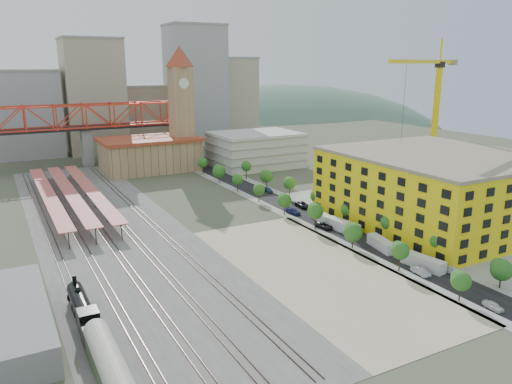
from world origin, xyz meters
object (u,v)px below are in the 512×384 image
site_trailer_c (343,226)px  car_0 (493,306)px  construction_building (437,188)px  site_trailer_d (321,217)px  clock_tower (181,97)px  site_trailer_b (381,244)px  locomotive (85,315)px  coach (112,373)px  tower_crane (433,99)px  site_trailer_a (423,262)px

site_trailer_c → car_0: site_trailer_c is taller
construction_building → site_trailer_d: size_ratio=5.83×
clock_tower → site_trailer_b: size_ratio=5.78×
locomotive → site_trailer_c: (66.00, 18.58, -0.83)m
locomotive → car_0: 68.60m
coach → car_0: (63.00, -7.65, -2.61)m
coach → site_trailer_d: (66.00, 47.59, -2.08)m
tower_crane → site_trailer_c: (-49.82, -19.96, -28.85)m
site_trailer_b → site_trailer_c: 14.26m
site_trailer_a → site_trailer_c: size_ratio=0.94×
coach → site_trailer_c: coach is taller
clock_tower → site_trailer_a: size_ratio=5.55×
clock_tower → coach: 146.71m
coach → site_trailer_c: size_ratio=1.96×
site_trailer_a → clock_tower: bearing=84.4°
site_trailer_b → car_0: bearing=-85.2°
construction_building → site_trailer_c: bearing=167.6°
site_trailer_c → site_trailer_b: bearing=-97.5°
coach → site_trailer_b: 70.18m
site_trailer_a → site_trailer_c: bearing=80.7°
tower_crane → coach: bearing=-153.4°
locomotive → tower_crane: tower_crane is taller
tower_crane → car_0: (-52.82, -65.65, -29.56)m
coach → site_trailer_b: size_ratio=2.18×
clock_tower → tower_crane: (57.82, -74.34, 1.52)m
construction_building → car_0: size_ratio=13.05×
construction_building → tower_crane: 40.73m
car_0 → site_trailer_c: bearing=90.3°
coach → tower_crane: 132.31m
site_trailer_a → car_0: site_trailer_a is taller
site_trailer_a → site_trailer_c: site_trailer_c is taller
tower_crane → site_trailer_d: size_ratio=5.64×
construction_building → site_trailer_a: (-26.00, -21.14, -8.13)m
site_trailer_b → site_trailer_d: (0.00, 23.81, -0.04)m
clock_tower → car_0: clock_tower is taller
tower_crane → car_0: 89.30m
car_0 → tower_crane: bearing=55.2°
site_trailer_a → site_trailer_c: 26.83m
locomotive → coach: coach is taller
coach → site_trailer_b: (66.00, 23.78, -2.04)m
coach → site_trailer_c: (66.00, 38.04, -1.90)m
locomotive → coach: (-0.00, -19.46, 1.08)m
site_trailer_b → locomotive: bearing=-166.0°
clock_tower → site_trailer_d: clock_tower is taller
site_trailer_a → car_0: size_ratio=2.42×
site_trailer_c → site_trailer_d: size_ratio=1.15×
coach → car_0: 63.52m
clock_tower → site_trailer_a: (8.00, -121.13, -27.41)m
clock_tower → coach: size_ratio=2.65×
site_trailer_b → construction_building: bearing=28.5°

